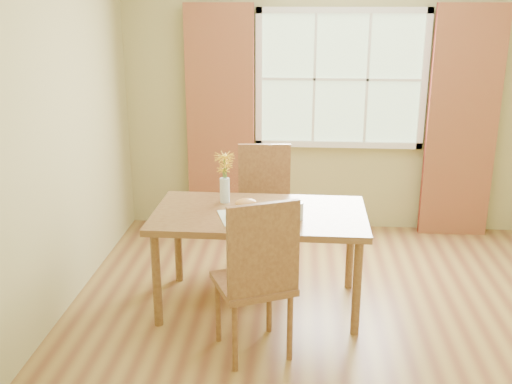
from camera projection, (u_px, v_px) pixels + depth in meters
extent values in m
cube|color=olive|center=(347.00, 320.00, 4.38)|extent=(4.20, 3.80, 0.02)
cube|color=tan|center=(340.00, 94.00, 5.77)|extent=(4.20, 0.02, 2.70)
cube|color=tan|center=(403.00, 254.00, 2.15)|extent=(4.20, 0.02, 2.70)
cube|color=tan|center=(47.00, 133.00, 4.11)|extent=(0.02, 3.80, 2.70)
cube|color=#A0BE8F|center=(341.00, 79.00, 5.70)|extent=(1.50, 0.02, 1.20)
cube|color=white|center=(344.00, 10.00, 5.48)|extent=(1.62, 0.04, 0.06)
cube|color=white|center=(338.00, 144.00, 5.86)|extent=(1.62, 0.04, 0.06)
cube|color=white|center=(259.00, 79.00, 5.73)|extent=(0.06, 0.04, 1.32)
cube|color=white|center=(424.00, 80.00, 5.62)|extent=(0.06, 0.04, 1.32)
cube|color=white|center=(341.00, 79.00, 5.68)|extent=(1.50, 0.03, 0.02)
cube|color=maroon|center=(220.00, 121.00, 5.81)|extent=(0.65, 0.08, 2.20)
cube|color=maroon|center=(462.00, 124.00, 5.65)|extent=(0.65, 0.08, 2.20)
cube|color=brown|center=(260.00, 215.00, 4.35)|extent=(1.55, 0.89, 0.05)
cylinder|color=brown|center=(157.00, 280.00, 4.18)|extent=(0.06, 0.06, 0.70)
cylinder|color=brown|center=(357.00, 288.00, 4.07)|extent=(0.06, 0.06, 0.70)
cylinder|color=brown|center=(178.00, 241.00, 4.86)|extent=(0.06, 0.06, 0.70)
cylinder|color=brown|center=(350.00, 247.00, 4.75)|extent=(0.06, 0.06, 0.70)
cube|color=brown|center=(253.00, 283.00, 3.84)|extent=(0.60, 0.60, 0.04)
cube|color=brown|center=(264.00, 250.00, 3.56)|extent=(0.43, 0.22, 0.58)
cylinder|color=brown|center=(235.00, 338.00, 3.69)|extent=(0.04, 0.04, 0.46)
cylinder|color=brown|center=(290.00, 327.00, 3.81)|extent=(0.04, 0.04, 0.46)
cylinder|color=brown|center=(218.00, 310.00, 4.02)|extent=(0.04, 0.04, 0.46)
cylinder|color=brown|center=(269.00, 301.00, 4.14)|extent=(0.04, 0.04, 0.46)
cube|color=brown|center=(265.00, 218.00, 5.02)|extent=(0.48, 0.48, 0.04)
cube|color=brown|center=(264.00, 176.00, 5.11)|extent=(0.45, 0.07, 0.57)
cylinder|color=brown|center=(243.00, 254.00, 4.92)|extent=(0.04, 0.04, 0.45)
cylinder|color=brown|center=(287.00, 254.00, 4.92)|extent=(0.04, 0.04, 0.45)
cylinder|color=brown|center=(244.00, 237.00, 5.26)|extent=(0.04, 0.04, 0.45)
cylinder|color=brown|center=(284.00, 237.00, 5.26)|extent=(0.04, 0.04, 0.45)
cube|color=silver|center=(252.00, 216.00, 4.25)|extent=(0.53, 0.45, 0.01)
cube|color=#53BC2F|center=(248.00, 215.00, 4.26)|extent=(0.30, 0.30, 0.01)
ellipsoid|color=#F09952|center=(245.00, 212.00, 4.22)|extent=(0.19, 0.16, 0.04)
ellipsoid|color=#4C8C2D|center=(251.00, 211.00, 4.20)|extent=(0.09, 0.06, 0.01)
cylinder|color=red|center=(244.00, 208.00, 4.21)|extent=(0.08, 0.08, 0.01)
cylinder|color=red|center=(249.00, 207.00, 4.22)|extent=(0.08, 0.08, 0.01)
ellipsoid|color=#F09952|center=(246.00, 203.00, 4.20)|extent=(0.19, 0.16, 0.05)
cylinder|color=silver|center=(298.00, 211.00, 4.19)|extent=(0.08, 0.08, 0.12)
cylinder|color=silver|center=(298.00, 212.00, 4.19)|extent=(0.07, 0.07, 0.10)
cylinder|color=silver|center=(225.00, 190.00, 4.53)|extent=(0.07, 0.07, 0.19)
cylinder|color=silver|center=(225.00, 196.00, 4.55)|extent=(0.06, 0.06, 0.09)
cylinder|color=#3D7028|center=(225.00, 180.00, 4.51)|extent=(0.01, 0.01, 0.35)
cylinder|color=#3D7028|center=(226.00, 184.00, 4.51)|extent=(0.01, 0.01, 0.29)
cylinder|color=#3D7028|center=(224.00, 186.00, 4.53)|extent=(0.01, 0.01, 0.25)
cylinder|color=#3D7028|center=(226.00, 181.00, 4.52)|extent=(0.01, 0.01, 0.32)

